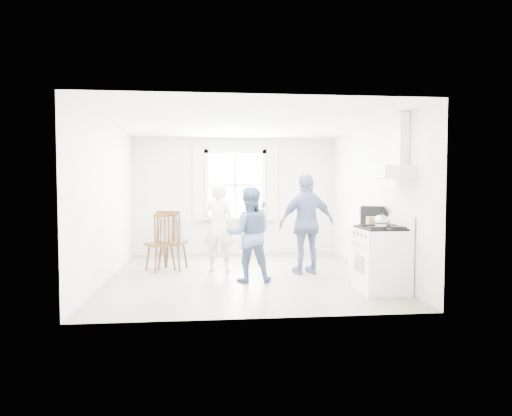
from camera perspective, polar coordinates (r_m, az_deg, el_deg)
The scene contains 15 objects.
room_shell at distance 7.75m, azimuth -1.53°, elevation 1.01°, with size 4.62×5.12×2.64m.
window_assembly at distance 10.18m, azimuth -2.58°, elevation 2.40°, with size 1.88×0.24×1.70m.
range_hood at distance 6.91m, azimuth 16.83°, elevation 5.62°, with size 0.45×0.76×0.94m.
shelf_unit at distance 10.15m, azimuth -10.46°, elevation -3.67°, with size 0.40×0.30×0.80m, color gray.
gas_stove at distance 6.93m, azimuth 15.42°, elevation -6.12°, with size 0.68×0.76×1.12m.
kettle at distance 6.71m, azimuth 15.38°, elevation -1.62°, with size 0.19×0.19×0.27m.
low_cabinet at distance 7.60m, azimuth 13.98°, elevation -5.56°, with size 0.50×0.55×0.90m, color silver.
stereo_stack at distance 7.56m, azimuth 14.33°, elevation -0.96°, with size 0.45×0.43×0.32m.
cardboard_box at distance 7.32m, azimuth 14.72°, elevation -1.70°, with size 0.26×0.18×0.17m, color #A0854D.
windsor_chair_a at distance 8.35m, azimuth -11.54°, elevation -3.40°, with size 0.61×0.61×1.06m.
windsor_chair_b at distance 8.39m, azimuth -10.69°, elevation -3.18°, with size 0.58×0.57×1.10m.
person_left at distance 8.15m, azimuth -4.69°, elevation -2.44°, with size 0.58×0.58×1.60m, color white.
person_mid at distance 7.33m, azimuth -0.85°, elevation -3.35°, with size 0.74×0.74×1.52m, color #4D6690.
person_right at distance 8.01m, azimuth 6.38°, elevation -1.97°, with size 1.03×1.03×1.76m, color navy.
potted_plant at distance 10.16m, azimuth 0.75°, elevation -0.10°, with size 0.19×0.19×0.34m, color #316E31.
Camera 1 is at (-0.59, -7.72, 1.57)m, focal length 32.00 mm.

